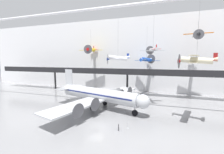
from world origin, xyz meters
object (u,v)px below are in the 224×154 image
at_px(suspended_plane_yellow_lowwing, 91,49).
at_px(info_sign_pedestal, 119,128).
at_px(suspended_plane_white_twin, 118,58).
at_px(stanchion_barrier, 128,126).
at_px(suspended_plane_orange_highwing, 198,35).
at_px(suspended_plane_silver_racer, 153,50).
at_px(suspended_plane_blue_trainer, 146,60).
at_px(airliner_silver_main, 98,94).
at_px(suspended_plane_cream_biplane, 196,60).

relative_size(suspended_plane_yellow_lowwing, info_sign_pedestal, 7.33).
relative_size(suspended_plane_white_twin, stanchion_barrier, 11.43).
bearing_deg(suspended_plane_orange_highwing, suspended_plane_silver_racer, -39.20).
bearing_deg(suspended_plane_blue_trainer, suspended_plane_white_twin, 174.24).
bearing_deg(info_sign_pedestal, suspended_plane_yellow_lowwing, 115.12).
bearing_deg(suspended_plane_blue_trainer, airliner_silver_main, 175.33).
height_order(suspended_plane_orange_highwing, suspended_plane_blue_trainer, suspended_plane_orange_highwing).
relative_size(suspended_plane_yellow_lowwing, suspended_plane_white_twin, 0.74).
xyz_separation_m(suspended_plane_cream_biplane, suspended_plane_blue_trainer, (-10.83, 22.08, 0.10)).
bearing_deg(stanchion_barrier, suspended_plane_orange_highwing, 60.08).
bearing_deg(stanchion_barrier, suspended_plane_silver_racer, 78.24).
height_order(suspended_plane_cream_biplane, suspended_plane_orange_highwing, suspended_plane_orange_highwing).
height_order(airliner_silver_main, stanchion_barrier, airliner_silver_main).
relative_size(airliner_silver_main, suspended_plane_silver_racer, 3.17).
xyz_separation_m(suspended_plane_silver_racer, stanchion_barrier, (-3.08, -14.79, -14.15)).
bearing_deg(stanchion_barrier, suspended_plane_blue_trainer, 89.42).
relative_size(stanchion_barrier, info_sign_pedestal, 0.87).
relative_size(airliner_silver_main, suspended_plane_orange_highwing, 3.92).
distance_m(suspended_plane_silver_racer, suspended_plane_orange_highwing, 17.21).
bearing_deg(suspended_plane_white_twin, suspended_plane_orange_highwing, -177.53).
height_order(suspended_plane_blue_trainer, stanchion_barrier, suspended_plane_blue_trainer).
relative_size(suspended_plane_yellow_lowwing, suspended_plane_orange_highwing, 1.16).
distance_m(suspended_plane_cream_biplane, suspended_plane_white_twin, 20.13).
bearing_deg(suspended_plane_white_twin, suspended_plane_blue_trainer, -142.43).
xyz_separation_m(suspended_plane_cream_biplane, suspended_plane_yellow_lowwing, (-31.87, 22.55, 4.05)).
height_order(suspended_plane_orange_highwing, info_sign_pedestal, suspended_plane_orange_highwing).
height_order(suspended_plane_orange_highwing, stanchion_barrier, suspended_plane_orange_highwing).
height_order(stanchion_barrier, info_sign_pedestal, info_sign_pedestal).
distance_m(airliner_silver_main, suspended_plane_white_twin, 11.76).
relative_size(suspended_plane_orange_highwing, info_sign_pedestal, 6.34).
bearing_deg(suspended_plane_blue_trainer, suspended_plane_yellow_lowwing, 111.73).
xyz_separation_m(suspended_plane_cream_biplane, suspended_plane_white_twin, (-17.46, 10.01, 0.50)).
relative_size(suspended_plane_yellow_lowwing, stanchion_barrier, 8.44).
bearing_deg(suspended_plane_blue_trainer, suspended_plane_silver_racer, -144.79).
bearing_deg(suspended_plane_white_twin, stanchion_barrier, 88.39).
distance_m(suspended_plane_white_twin, suspended_plane_blue_trainer, 13.78).
relative_size(suspended_plane_yellow_lowwing, suspended_plane_blue_trainer, 0.74).
relative_size(airliner_silver_main, suspended_plane_yellow_lowwing, 3.39).
relative_size(suspended_plane_orange_highwing, suspended_plane_blue_trainer, 0.64).
distance_m(stanchion_barrier, info_sign_pedestal, 1.85).
bearing_deg(suspended_plane_white_twin, info_sign_pedestal, 82.89).
relative_size(suspended_plane_white_twin, suspended_plane_blue_trainer, 1.00).
xyz_separation_m(airliner_silver_main, suspended_plane_yellow_lowwing, (-11.16, 19.30, 12.62)).
bearing_deg(suspended_plane_orange_highwing, stanchion_barrier, -22.68).
bearing_deg(suspended_plane_blue_trainer, info_sign_pedestal, -160.09).
relative_size(suspended_plane_silver_racer, suspended_plane_yellow_lowwing, 1.07).
xyz_separation_m(suspended_plane_blue_trainer, info_sign_pedestal, (-1.59, -29.07, -11.55)).
xyz_separation_m(suspended_plane_orange_highwing, stanchion_barrier, (-15.08, -26.20, -18.83)).
bearing_deg(suspended_plane_cream_biplane, suspended_plane_orange_highwing, -85.96).
distance_m(suspended_plane_cream_biplane, suspended_plane_orange_highwing, 22.11).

